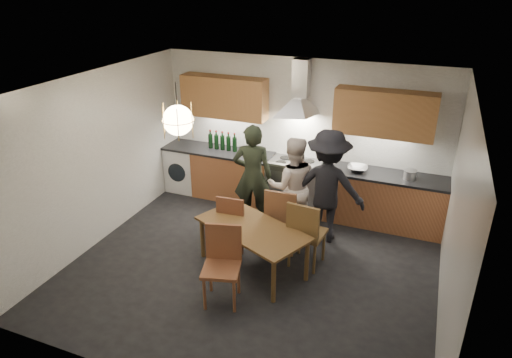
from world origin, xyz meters
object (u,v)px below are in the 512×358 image
at_px(chair_front, 222,259).
at_px(person_mid, 292,187).
at_px(chair_back_left, 233,219).
at_px(stock_pot, 410,175).
at_px(wine_bottles, 222,141).
at_px(dining_table, 252,232).
at_px(mixing_bowl, 357,169).
at_px(person_right, 327,187).
at_px(person_left, 253,176).

bearing_deg(chair_front, person_mid, 65.23).
relative_size(chair_back_left, stock_pot, 4.68).
bearing_deg(chair_back_left, stock_pot, -150.35).
height_order(chair_back_left, wine_bottles, wine_bottles).
bearing_deg(wine_bottles, person_mid, -28.16).
bearing_deg(dining_table, mixing_bowl, 85.19).
xyz_separation_m(chair_front, person_right, (0.86, 1.90, 0.31)).
relative_size(dining_table, wine_bottles, 3.10).
relative_size(person_mid, stock_pot, 8.25).
bearing_deg(wine_bottles, dining_table, -55.10).
relative_size(dining_table, person_right, 0.98).
relative_size(chair_front, wine_bottles, 1.79).
height_order(dining_table, person_right, person_right).
bearing_deg(person_left, person_mid, 163.03).
bearing_deg(person_mid, chair_back_left, 29.56).
distance_m(chair_back_left, wine_bottles, 2.01).
bearing_deg(person_right, person_left, -4.29).
relative_size(person_right, stock_pot, 9.11).
xyz_separation_m(dining_table, person_right, (0.75, 1.18, 0.31)).
xyz_separation_m(person_mid, mixing_bowl, (0.86, 0.79, 0.13)).
relative_size(mixing_bowl, stock_pot, 1.67).
bearing_deg(chair_back_left, mixing_bowl, -137.99).
bearing_deg(stock_pot, wine_bottles, 178.44).
bearing_deg(wine_bottles, mixing_bowl, -1.79).
distance_m(person_right, stock_pot, 1.36).
bearing_deg(person_mid, wine_bottles, -49.97).
bearing_deg(chair_back_left, dining_table, 138.81).
distance_m(dining_table, person_left, 1.31).
height_order(stock_pot, wine_bottles, wine_bottles).
bearing_deg(person_mid, person_left, -24.83).
bearing_deg(chair_front, person_left, 85.69).
relative_size(person_left, mixing_bowl, 5.25).
height_order(chair_front, person_mid, person_mid).
height_order(chair_back_left, person_left, person_left).
distance_m(chair_back_left, person_left, 0.92).
bearing_deg(chair_back_left, person_right, -149.44).
relative_size(dining_table, person_mid, 1.09).
relative_size(person_left, person_right, 0.97).
height_order(chair_front, wine_bottles, wine_bottles).
relative_size(chair_front, person_mid, 0.63).
distance_m(chair_front, mixing_bowl, 2.93).
xyz_separation_m(dining_table, wine_bottles, (-1.41, 2.01, 0.48)).
height_order(dining_table, stock_pot, stock_pot).
xyz_separation_m(person_mid, wine_bottles, (-1.61, 0.86, 0.26)).
xyz_separation_m(mixing_bowl, wine_bottles, (-2.47, 0.08, 0.13)).
distance_m(dining_table, stock_pot, 2.72).
bearing_deg(stock_pot, mixing_bowl, 179.13).
height_order(chair_back_left, mixing_bowl, mixing_bowl).
xyz_separation_m(chair_front, stock_pot, (1.99, 2.65, 0.39)).
xyz_separation_m(dining_table, person_mid, (0.21, 1.15, 0.22)).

